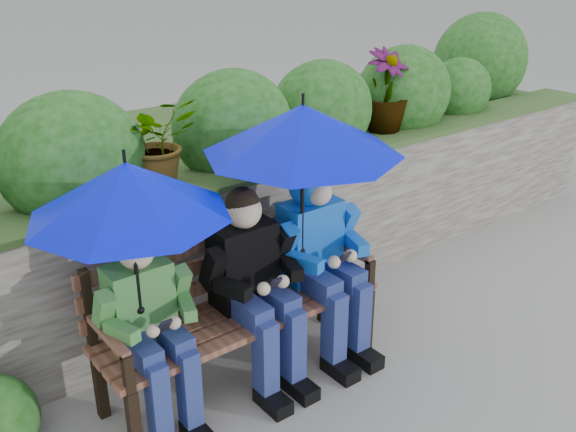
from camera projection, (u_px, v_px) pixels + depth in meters
ground at (298, 361)px, 3.99m from camera, size 60.00×60.00×0.00m
garden_backdrop at (162, 193)px, 4.86m from camera, size 8.00×2.83×1.85m
park_bench at (235, 300)px, 3.68m from camera, size 1.70×0.50×0.90m
boy_left at (149, 322)px, 3.26m from camera, size 0.49×0.57×1.11m
boy_middle at (254, 280)px, 3.61m from camera, size 0.54×0.63×1.18m
boy_right at (320, 247)px, 3.87m from camera, size 0.56×0.68×1.20m
umbrella_left at (128, 190)px, 2.96m from camera, size 0.98×0.98×0.86m
umbrella_right at (303, 130)px, 3.49m from camera, size 1.13×1.13×0.96m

